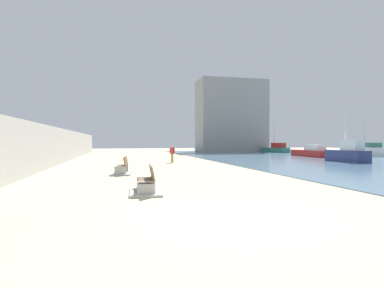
# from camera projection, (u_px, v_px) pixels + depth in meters

# --- Properties ---
(ground_plane) EXTENTS (120.00, 120.00, 0.00)m
(ground_plane) POSITION_uv_depth(u_px,v_px,m) (151.00, 164.00, 25.29)
(ground_plane) COLOR #C6B793
(seawall) EXTENTS (0.80, 64.00, 2.91)m
(seawall) POSITION_uv_depth(u_px,v_px,m) (51.00, 147.00, 23.57)
(seawall) COLOR #ADAAA3
(seawall) RESTS_ON ground
(bench_near) EXTENTS (1.21, 2.15, 0.98)m
(bench_near) POSITION_uv_depth(u_px,v_px,m) (146.00, 186.00, 11.20)
(bench_near) COLOR #ADAAA3
(bench_near) RESTS_ON ground
(bench_far) EXTENTS (1.32, 2.21, 0.98)m
(bench_far) POSITION_uv_depth(u_px,v_px,m) (122.00, 170.00, 17.64)
(bench_far) COLOR #ADAAA3
(bench_far) RESTS_ON ground
(person_walking) EXTENTS (0.39, 0.41, 1.54)m
(person_walking) POSITION_uv_depth(u_px,v_px,m) (172.00, 153.00, 27.20)
(person_walking) COLOR gold
(person_walking) RESTS_ON ground
(boat_far_right) EXTENTS (3.81, 6.54, 6.48)m
(boat_far_right) POSITION_uv_depth(u_px,v_px,m) (367.00, 150.00, 40.17)
(boat_far_right) COLOR white
(boat_far_right) RESTS_ON water_bay
(boat_outer) EXTENTS (2.10, 7.01, 1.40)m
(boat_outer) POSITION_uv_depth(u_px,v_px,m) (311.00, 152.00, 37.61)
(boat_outer) COLOR red
(boat_outer) RESTS_ON water_bay
(boat_far_left) EXTENTS (1.61, 4.08, 5.13)m
(boat_far_left) POSITION_uv_depth(u_px,v_px,m) (348.00, 153.00, 27.62)
(boat_far_left) COLOR navy
(boat_far_left) RESTS_ON water_bay
(boat_distant) EXTENTS (3.38, 5.08, 5.24)m
(boat_distant) POSITION_uv_depth(u_px,v_px,m) (276.00, 149.00, 51.67)
(boat_distant) COLOR #337060
(boat_distant) RESTS_ON water_bay
(harbor_building) EXTENTS (12.00, 6.00, 12.77)m
(harbor_building) POSITION_uv_depth(u_px,v_px,m) (231.00, 116.00, 56.43)
(harbor_building) COLOR gray
(harbor_building) RESTS_ON ground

